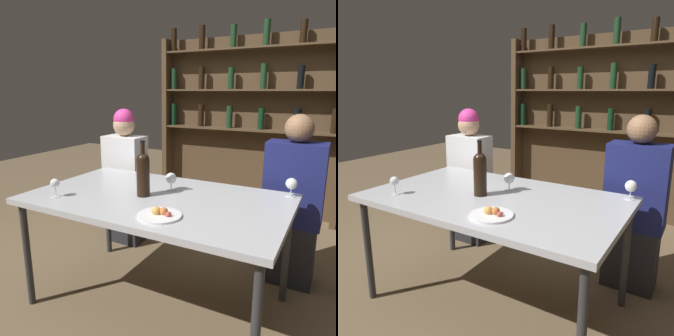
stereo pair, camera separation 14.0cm
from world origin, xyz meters
TOP-DOWN VIEW (x-y plane):
  - ground_plane at (0.00, 0.00)m, footprint 10.00×10.00m
  - dining_table at (0.00, 0.00)m, footprint 1.57×0.93m
  - wine_rack_wall at (-0.00, 1.98)m, footprint 2.00×0.21m
  - wine_bottle at (-0.08, -0.03)m, footprint 0.08×0.08m
  - wine_glass_0 at (0.01, 0.16)m, footprint 0.07×0.07m
  - wine_glass_1 at (-0.54, -0.30)m, footprint 0.06×0.06m
  - wine_glass_2 at (0.72, 0.39)m, footprint 0.07×0.07m
  - food_plate_0 at (0.18, -0.28)m, footprint 0.23×0.23m
  - seated_person_left at (-0.72, 0.67)m, footprint 0.36×0.22m
  - seated_person_right at (0.71, 0.67)m, footprint 0.39×0.22m

SIDE VIEW (x-z plane):
  - ground_plane at x=0.00m, z-range 0.00..0.00m
  - seated_person_right at x=0.71m, z-range -0.04..1.18m
  - seated_person_left at x=-0.72m, z-range -0.02..1.20m
  - dining_table at x=0.00m, z-range 0.32..1.05m
  - food_plate_0 at x=0.18m, z-range 0.72..0.77m
  - wine_glass_0 at x=0.01m, z-range 0.75..0.87m
  - wine_glass_2 at x=0.72m, z-range 0.76..0.87m
  - wine_glass_1 at x=-0.54m, z-range 0.76..0.87m
  - wine_bottle at x=-0.08m, z-range 0.71..1.06m
  - wine_rack_wall at x=0.00m, z-range 0.05..2.12m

